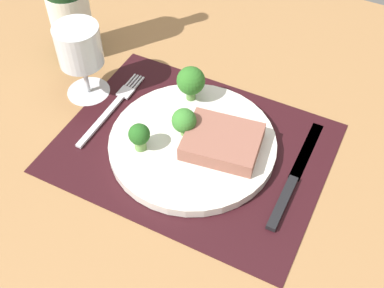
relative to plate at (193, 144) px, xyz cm
name	(u,v)px	position (x,y,z in cm)	size (l,w,h in cm)	color
ground_plane	(193,154)	(0.00, 0.00, -2.60)	(140.00, 110.00, 3.00)	#996D42
placemat	(193,147)	(0.00, 0.00, -0.95)	(42.21, 32.32, 0.30)	black
plate	(193,144)	(0.00, 0.00, 0.00)	(26.72, 26.72, 1.60)	silver
steak	(222,142)	(4.75, 0.82, 2.09)	(11.52, 9.40, 2.58)	#8C5647
broccoli_near_steak	(191,81)	(-4.58, 8.45, 4.67)	(4.78, 4.78, 6.38)	#5B8942
broccoli_back_left	(139,136)	(-6.50, -5.07, 3.67)	(3.36, 3.36, 4.86)	#6B994C
broccoli_front_edge	(184,121)	(-1.84, 0.68, 3.73)	(3.93, 3.93, 4.97)	#6B994C
fork	(112,108)	(-16.29, 1.42, -0.55)	(2.40, 19.20, 0.50)	silver
knife	(292,181)	(16.64, 0.53, -0.50)	(1.80, 23.00, 0.80)	black
wine_bottle	(68,3)	(-30.89, 11.85, 9.79)	(7.57, 7.57, 30.17)	#143819
wine_glass	(80,50)	(-22.57, 3.40, 8.29)	(7.60, 7.60, 13.78)	silver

